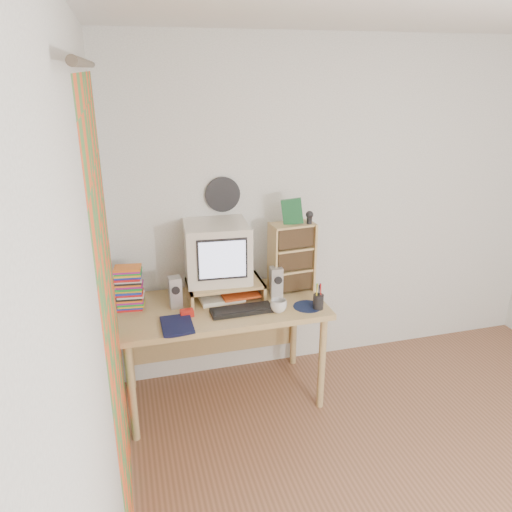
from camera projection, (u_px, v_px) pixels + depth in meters
back_wall at (342, 209)px, 3.82m from camera, size 3.50×0.00×3.50m
left_wall at (99, 366)px, 1.81m from camera, size 0.00×3.50×3.50m
curtain at (113, 327)px, 2.29m from camera, size 0.00×2.20×2.20m
wall_disc at (223, 195)px, 3.51m from camera, size 0.25×0.02×0.25m
desk at (220, 318)px, 3.51m from camera, size 1.40×0.70×0.75m
monitor_riser at (225, 285)px, 3.48m from camera, size 0.52×0.30×0.12m
crt_monitor at (217, 253)px, 3.43m from camera, size 0.46×0.46×0.41m
speaker_left at (175, 292)px, 3.33m from camera, size 0.09×0.09×0.22m
speaker_right at (276, 282)px, 3.49m from camera, size 0.09×0.09×0.22m
keyboard at (242, 310)px, 3.29m from camera, size 0.41×0.14×0.03m
dvd_stack at (130, 292)px, 3.31m from camera, size 0.19×0.14×0.25m
cd_rack at (292, 257)px, 3.55m from camera, size 0.32×0.19×0.50m
mug at (278, 306)px, 3.29m from camera, size 0.14×0.14×0.09m
diary at (161, 325)px, 3.08m from camera, size 0.24×0.18×0.05m
mousepad at (308, 306)px, 3.37m from camera, size 0.24×0.24×0.00m
pen_cup at (318, 299)px, 3.32m from camera, size 0.08×0.08×0.14m
papers at (228, 295)px, 3.49m from camera, size 0.31×0.24×0.04m
red_box at (187, 313)px, 3.24m from camera, size 0.09×0.06×0.04m
game_box at (292, 212)px, 3.41m from camera, size 0.14×0.07×0.18m
webcam at (309, 217)px, 3.44m from camera, size 0.05×0.05×0.09m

